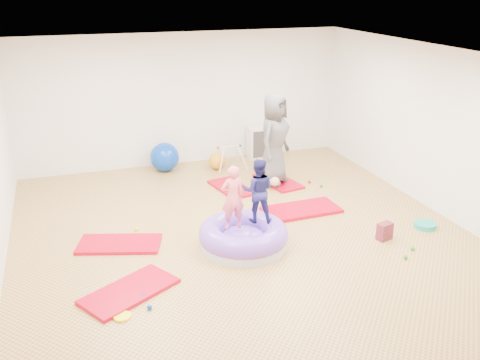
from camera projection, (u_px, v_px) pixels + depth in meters
name	position (u px, v px, depth m)	size (l,w,h in m)	color
room	(247.00, 155.00, 7.81)	(7.01, 8.01, 2.81)	gold
gym_mat_front_left	(130.00, 291.00, 6.91)	(1.23, 0.62, 0.05)	red
gym_mat_mid_left	(119.00, 244.00, 8.14)	(1.23, 0.62, 0.05)	red
gym_mat_center_back	(232.00, 188.00, 10.34)	(1.07, 0.53, 0.04)	red
gym_mat_right	(301.00, 210.00, 9.34)	(1.32, 0.66, 0.06)	red
gym_mat_rear_right	(278.00, 181.00, 10.64)	(1.09, 0.54, 0.05)	red
inflatable_cushion	(243.00, 237.00, 8.06)	(1.36, 1.36, 0.43)	silver
child_pink	(233.00, 194.00, 7.76)	(0.36, 0.23, 0.98)	#F06277
child_navy	(258.00, 187.00, 7.98)	(0.48, 0.38, 1.00)	navy
adult_caregiver	(274.00, 139.00, 10.24)	(0.86, 0.56, 1.77)	#4D4E51
infant	(272.00, 180.00, 10.34)	(0.37, 0.38, 0.22)	#92C0D2
ball_pit_balls	(276.00, 236.00, 8.39)	(4.09, 3.35, 0.06)	#258D1F
exercise_ball_blue	(165.00, 157.00, 11.19)	(0.61, 0.61, 0.61)	#0938AF
exercise_ball_orange	(217.00, 161.00, 11.33)	(0.37, 0.37, 0.37)	orange
infant_play_gym	(229.00, 153.00, 11.33)	(0.65, 0.62, 0.50)	silver
cube_shelf	(263.00, 142.00, 12.06)	(0.70, 0.35, 0.70)	silver
balance_disc	(425.00, 225.00, 8.73)	(0.36, 0.36, 0.08)	#15A28B
backpack	(385.00, 231.00, 8.30)	(0.24, 0.15, 0.27)	#AF2642
yellow_toy	(122.00, 317.00, 6.41)	(0.21, 0.21, 0.03)	#FFED01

